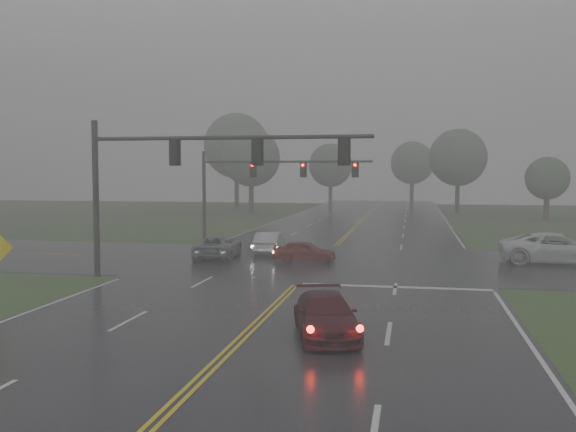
% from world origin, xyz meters
% --- Properties ---
extents(ground, '(180.00, 180.00, 0.00)m').
position_xyz_m(ground, '(0.00, 0.00, 0.00)').
color(ground, '#354B20').
rests_on(ground, ground).
extents(main_road, '(18.00, 160.00, 0.02)m').
position_xyz_m(main_road, '(0.00, 20.00, 0.00)').
color(main_road, black).
rests_on(main_road, ground).
extents(cross_street, '(120.00, 14.00, 0.02)m').
position_xyz_m(cross_street, '(0.00, 22.00, 0.00)').
color(cross_street, black).
rests_on(cross_street, ground).
extents(stop_bar, '(8.50, 0.50, 0.01)m').
position_xyz_m(stop_bar, '(4.50, 14.40, 0.00)').
color(stop_bar, silver).
rests_on(stop_bar, ground).
extents(sedan_maroon, '(2.93, 4.84, 1.31)m').
position_xyz_m(sedan_maroon, '(2.54, 5.33, 0.00)').
color(sedan_maroon, '#3F0B12').
rests_on(sedan_maroon, ground).
extents(sedan_red, '(3.65, 1.53, 1.24)m').
position_xyz_m(sedan_red, '(-0.87, 21.68, 0.00)').
color(sedan_red, maroon).
rests_on(sedan_red, ground).
extents(sedan_silver, '(1.80, 4.34, 1.40)m').
position_xyz_m(sedan_silver, '(-3.66, 24.81, 0.00)').
color(sedan_silver, '#B3B6BB').
rests_on(sedan_silver, ground).
extents(car_grey, '(2.78, 5.19, 1.39)m').
position_xyz_m(car_grey, '(-6.28, 22.32, 0.00)').
color(car_grey, slate).
rests_on(car_grey, ground).
extents(pickup_white, '(6.35, 3.05, 1.75)m').
position_xyz_m(pickup_white, '(13.29, 23.56, 0.00)').
color(pickup_white, silver).
rests_on(pickup_white, ground).
extents(signal_gantry_near, '(13.82, 0.34, 7.74)m').
position_xyz_m(signal_gantry_near, '(-5.96, 14.71, 5.43)').
color(signal_gantry_near, black).
rests_on(signal_gantry_near, ground).
extents(signal_gantry_far, '(12.74, 0.34, 6.74)m').
position_xyz_m(signal_gantry_far, '(-6.23, 31.54, 4.76)').
color(signal_gantry_far, black).
rests_on(signal_gantry_far, ground).
extents(tree_nw_a, '(7.14, 7.14, 10.49)m').
position_xyz_m(tree_nw_a, '(-14.26, 61.88, 6.90)').
color(tree_nw_a, '#2C241D').
rests_on(tree_nw_a, ground).
extents(tree_ne_a, '(7.21, 7.21, 10.60)m').
position_xyz_m(tree_ne_a, '(10.81, 68.77, 6.97)').
color(tree_ne_a, '#2C241D').
rests_on(tree_ne_a, ground).
extents(tree_n_mid, '(6.31, 6.31, 9.27)m').
position_xyz_m(tree_n_mid, '(-6.48, 78.00, 6.10)').
color(tree_n_mid, '#2C241D').
rests_on(tree_n_mid, ground).
extents(tree_e_near, '(4.65, 4.65, 6.83)m').
position_xyz_m(tree_e_near, '(19.51, 58.70, 4.47)').
color(tree_e_near, '#2C241D').
rests_on(tree_e_near, ground).
extents(tree_nw_b, '(9.08, 9.08, 13.34)m').
position_xyz_m(tree_nw_b, '(-18.95, 72.09, 8.78)').
color(tree_nw_b, '#2C241D').
rests_on(tree_nw_b, ground).
extents(tree_n_far, '(6.79, 6.79, 9.97)m').
position_xyz_m(tree_n_far, '(5.14, 88.87, 6.55)').
color(tree_n_far, '#2C241D').
rests_on(tree_n_far, ground).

